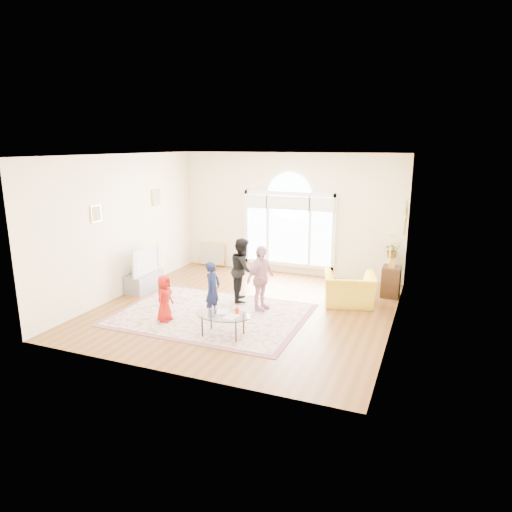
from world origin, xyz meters
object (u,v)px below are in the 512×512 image
at_px(coffee_table, 223,316).
at_px(tv_console, 144,281).
at_px(television, 143,260).
at_px(area_rug, 211,315).
at_px(armchair, 349,289).

bearing_deg(coffee_table, tv_console, 146.99).
bearing_deg(coffee_table, television, 146.93).
relative_size(area_rug, coffee_table, 3.42).
xyz_separation_m(area_rug, television, (-2.24, 0.90, 0.73)).
bearing_deg(television, coffee_table, -30.83).
bearing_deg(tv_console, coffee_table, -30.77).
bearing_deg(tv_console, area_rug, -21.71).
relative_size(tv_console, coffee_table, 0.95).
xyz_separation_m(area_rug, tv_console, (-2.25, 0.90, 0.20)).
relative_size(tv_console, television, 0.91).
bearing_deg(armchair, coffee_table, 40.20).
bearing_deg(tv_console, armchair, 9.29).
height_order(tv_console, television, television).
bearing_deg(area_rug, television, 158.22).
bearing_deg(area_rug, tv_console, 158.29).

